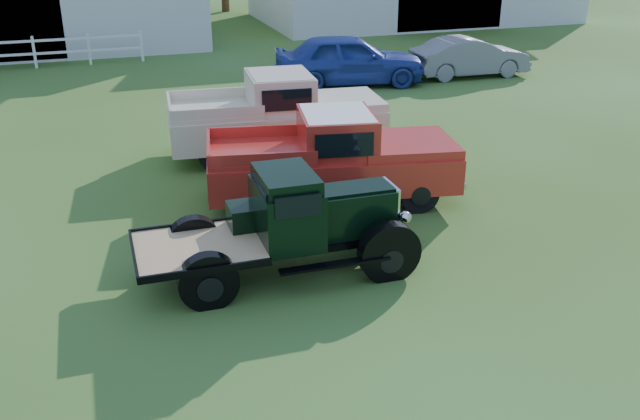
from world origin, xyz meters
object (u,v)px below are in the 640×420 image
object	(u,v)px
vintage_flatbed	(282,224)
red_pickup	(332,157)
white_pickup	(276,115)
misc_car_grey	(470,57)
misc_car_blue	(349,59)

from	to	relation	value
vintage_flatbed	red_pickup	bearing A→B (deg)	57.01
white_pickup	vintage_flatbed	bearing A→B (deg)	-99.27
white_pickup	misc_car_grey	bearing A→B (deg)	40.05
vintage_flatbed	misc_car_grey	xyz separation A→B (m)	(10.50, 12.37, -0.21)
white_pickup	misc_car_blue	distance (m)	7.76
vintage_flatbed	misc_car_grey	bearing A→B (deg)	50.29
red_pickup	misc_car_blue	bearing A→B (deg)	77.54
misc_car_blue	misc_car_grey	distance (m)	4.61
white_pickup	misc_car_grey	distance (m)	10.92
white_pickup	misc_car_grey	world-z (taller)	white_pickup
white_pickup	red_pickup	bearing A→B (deg)	-80.04
red_pickup	misc_car_blue	distance (m)	10.58
vintage_flatbed	red_pickup	xyz separation A→B (m)	(1.85, 2.78, 0.06)
vintage_flatbed	red_pickup	world-z (taller)	red_pickup
vintage_flatbed	misc_car_grey	distance (m)	16.23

